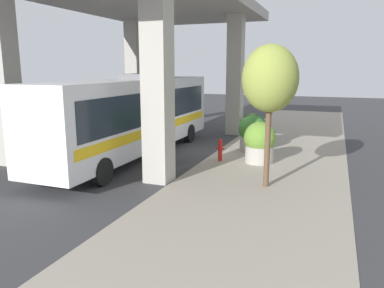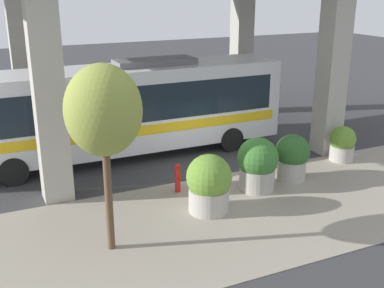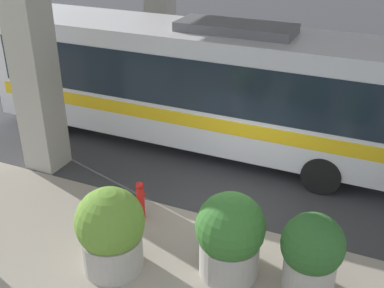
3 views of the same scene
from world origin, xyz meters
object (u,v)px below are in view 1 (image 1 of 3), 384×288
at_px(bus, 134,112).
at_px(planter_front, 251,124).
at_px(planter_back, 252,133).
at_px(street_tree_near, 270,80).
at_px(fire_hydrant, 220,150).
at_px(planter_extra, 260,143).
at_px(planter_middle, 254,129).

bearing_deg(bus, planter_front, -117.76).
distance_m(planter_back, street_tree_near, 6.33).
bearing_deg(fire_hydrant, planter_extra, -169.63).
xyz_separation_m(planter_middle, street_tree_near, (-1.85, 6.97, 2.83)).
height_order(planter_front, planter_extra, planter_extra).
bearing_deg(street_tree_near, planter_middle, -75.09).
distance_m(bus, planter_back, 5.82).
relative_size(planter_middle, planter_back, 0.92).
xyz_separation_m(planter_front, planter_back, (-0.98, 4.44, 0.22)).
height_order(fire_hydrant, planter_back, planter_back).
distance_m(planter_middle, planter_extra, 3.84).
height_order(planter_middle, street_tree_near, street_tree_near).
height_order(bus, planter_middle, bus).
relative_size(planter_back, street_tree_near, 0.37).
relative_size(fire_hydrant, planter_front, 0.73).
height_order(bus, planter_front, bus).
xyz_separation_m(planter_front, planter_extra, (-1.77, 6.63, 0.22)).
relative_size(planter_middle, planter_extra, 0.92).
bearing_deg(planter_front, bus, 62.24).
height_order(planter_back, planter_extra, planter_extra).
relative_size(fire_hydrant, planter_back, 0.56).
bearing_deg(bus, street_tree_near, 159.23).
height_order(planter_middle, planter_back, planter_back).
bearing_deg(street_tree_near, planter_front, -75.02).
distance_m(bus, planter_front, 8.48).
distance_m(planter_back, planter_extra, 2.32).
bearing_deg(planter_back, planter_extra, 109.98).
bearing_deg(street_tree_near, planter_back, -72.98).
xyz_separation_m(fire_hydrant, street_tree_near, (-2.55, 2.95, 3.18)).
height_order(fire_hydrant, planter_extra, planter_extra).
relative_size(bus, planter_front, 9.05).
distance_m(planter_middle, street_tree_near, 7.74).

